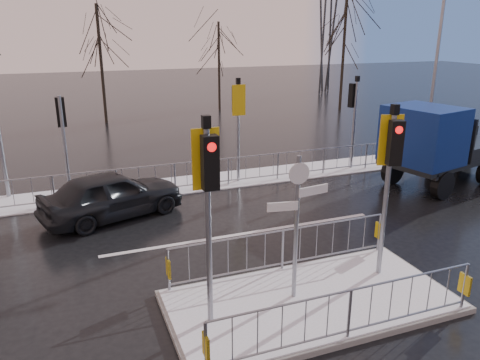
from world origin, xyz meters
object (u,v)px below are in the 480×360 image
object	(u,v)px
traffic_island	(310,288)
street_lamp_right	(438,57)
flatbed_truck	(438,143)
car_far_lane	(112,195)

from	to	relation	value
traffic_island	street_lamp_right	bearing A→B (deg)	38.73
traffic_island	flatbed_truck	xyz separation A→B (m)	(8.06, 5.30, 1.20)
traffic_island	street_lamp_right	distance (m)	14.14
traffic_island	car_far_lane	size ratio (longest dim) A/B	1.40
traffic_island	street_lamp_right	xyz separation A→B (m)	(10.58, 8.49, 4.00)
flatbed_truck	traffic_island	bearing A→B (deg)	-146.70
street_lamp_right	car_far_lane	bearing A→B (deg)	-171.31
car_far_lane	flatbed_truck	world-z (taller)	flatbed_truck
car_far_lane	flatbed_truck	distance (m)	11.45
car_far_lane	street_lamp_right	size ratio (longest dim) A/B	0.54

